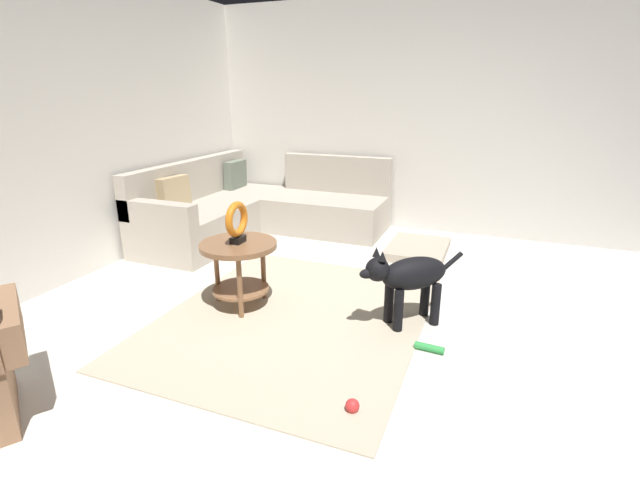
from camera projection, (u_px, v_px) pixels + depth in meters
name	position (u px, v px, depth m)	size (l,w,h in m)	color
ground_plane	(377.00, 352.00, 3.15)	(6.00, 6.00, 0.10)	silver
wall_back	(34.00, 130.00, 3.74)	(6.00, 0.12, 2.70)	silver
wall_right	(447.00, 118.00, 5.31)	(0.12, 6.00, 2.70)	silver
area_rug	(294.00, 317.00, 3.51)	(2.30, 1.90, 0.01)	#BCAD93
sectional_couch	(257.00, 210.00, 5.50)	(2.20, 2.25, 0.88)	#B2A899
side_table	(239.00, 258.00, 3.57)	(0.60, 0.60, 0.54)	brown
torus_sculpture	(237.00, 221.00, 3.48)	(0.28, 0.08, 0.33)	black
dog_bed_mat	(418.00, 249.00, 4.89)	(0.80, 0.60, 0.09)	#B2A38E
dog	(409.00, 277.00, 3.30)	(0.61, 0.66, 0.63)	black
dog_toy_ball	(352.00, 406.00, 2.47)	(0.08, 0.08, 0.08)	red
dog_toy_rope	(429.00, 348.00, 3.05)	(0.05, 0.05, 0.19)	green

